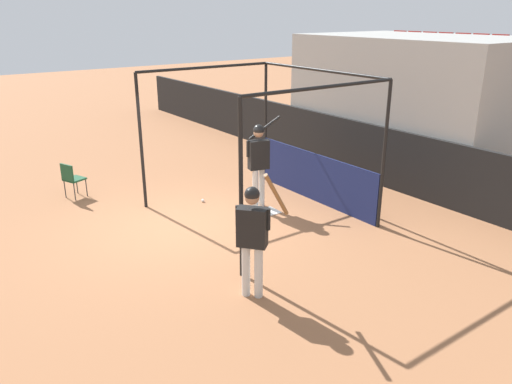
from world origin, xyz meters
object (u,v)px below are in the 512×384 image
player_batter (259,158)px  folding_chair (71,177)px  baseball (203,201)px  player_waiting (253,232)px

player_batter → folding_chair: (-3.03, -3.17, -0.63)m
folding_chair → baseball: bearing=27.2°
player_waiting → baseball: (-3.94, 1.40, -1.04)m
baseball → player_batter: bearing=40.5°
player_waiting → folding_chair: (-5.96, -0.92, -0.56)m
baseball → player_waiting: bearing=-19.6°
folding_chair → baseball: 3.11m
folding_chair → baseball: size_ratio=11.35×
player_batter → baseball: bearing=144.8°
player_batter → folding_chair: player_batter is taller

